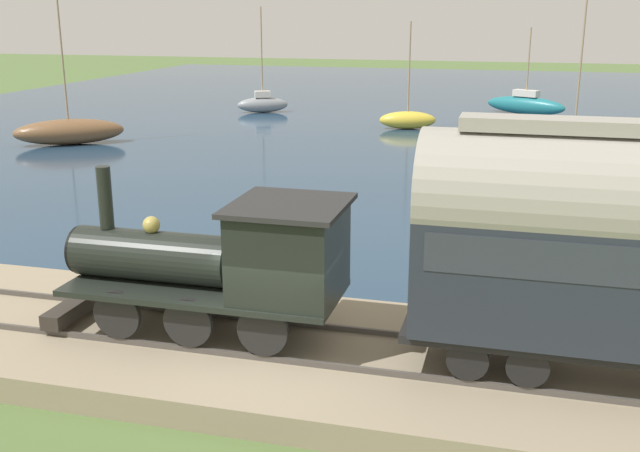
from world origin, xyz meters
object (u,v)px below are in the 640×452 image
steam_locomotive (232,258)px  sailboat_gray (263,103)px  sailboat_yellow (408,119)px  sailboat_teal (525,104)px  sailboat_green (573,141)px  rowboat_near_shore (548,230)px  sailboat_brown (69,131)px  rowboat_off_pier (266,231)px

steam_locomotive → sailboat_gray: 39.95m
steam_locomotive → sailboat_yellow: (32.83, 1.26, -1.69)m
sailboat_teal → sailboat_yellow: (-8.83, 7.04, -0.12)m
sailboat_gray → sailboat_yellow: sailboat_gray is taller
sailboat_teal → sailboat_gray: bearing=129.0°
sailboat_yellow → sailboat_green: bearing=-133.4°
sailboat_green → rowboat_near_shore: (-16.17, 1.66, -0.38)m
sailboat_gray → sailboat_yellow: (-5.08, -11.25, -0.06)m
sailboat_teal → rowboat_near_shore: size_ratio=2.56×
sailboat_teal → rowboat_near_shore: sailboat_teal is taller
sailboat_brown → sailboat_yellow: bearing=-92.5°
rowboat_off_pier → rowboat_near_shore: 9.23m
steam_locomotive → sailboat_gray: (37.91, 12.51, -1.63)m
sailboat_green → sailboat_brown: sailboat_brown is taller
steam_locomotive → sailboat_brown: size_ratio=0.64×
sailboat_brown → sailboat_yellow: sailboat_brown is taller
sailboat_teal → rowboat_off_pier: sailboat_teal is taller
sailboat_yellow → rowboat_off_pier: bearing=163.9°
sailboat_gray → sailboat_yellow: bearing=-139.4°
steam_locomotive → rowboat_near_shore: size_ratio=2.67×
steam_locomotive → rowboat_off_pier: (8.67, 2.28, -2.09)m
steam_locomotive → sailboat_brown: sailboat_brown is taller
sailboat_green → sailboat_brown: 27.05m
sailboat_green → sailboat_teal: bearing=-23.2°
sailboat_teal → sailboat_brown: bearing=155.9°
sailboat_green → rowboat_off_pier: bearing=117.7°
sailboat_teal → sailboat_yellow: 11.30m
sailboat_green → rowboat_near_shore: sailboat_green is taller
sailboat_green → sailboat_yellow: sailboat_green is taller
steam_locomotive → rowboat_off_pier: bearing=14.7°
steam_locomotive → sailboat_yellow: 32.90m
steam_locomotive → sailboat_gray: sailboat_gray is taller
sailboat_brown → rowboat_off_pier: (-13.83, -16.08, -0.54)m
steam_locomotive → sailboat_yellow: sailboat_yellow is taller
steam_locomotive → sailboat_teal: 42.09m
sailboat_gray → sailboat_green: size_ratio=0.95×
sailboat_teal → sailboat_brown: 30.83m
sailboat_teal → rowboat_near_shore: bearing=-151.1°
sailboat_green → rowboat_off_pier: size_ratio=3.88×
sailboat_green → sailboat_yellow: 10.93m
steam_locomotive → sailboat_green: size_ratio=0.81×
sailboat_gray → sailboat_yellow: 12.35m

